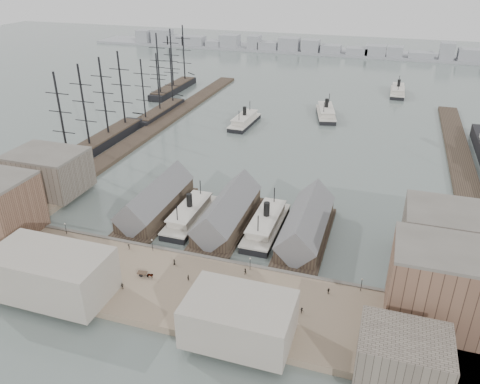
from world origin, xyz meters
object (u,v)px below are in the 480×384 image
(horse_cart_center, at_px, (148,275))
(horse_cart_right, at_px, (219,289))
(tram, at_px, (414,317))
(horse_cart_left, at_px, (57,250))
(ferry_docked_west, at_px, (190,214))

(horse_cart_center, distance_m, horse_cart_right, 20.26)
(tram, relative_size, horse_cart_center, 1.95)
(tram, height_order, horse_cart_left, tram)
(horse_cart_center, xyz_separation_m, horse_cart_right, (20.26, 0.44, -0.09))
(ferry_docked_west, height_order, horse_cart_right, ferry_docked_west)
(horse_cart_left, xyz_separation_m, horse_cart_center, (31.01, -2.60, 0.05))
(horse_cart_right, bearing_deg, horse_cart_center, 95.35)
(horse_cart_right, bearing_deg, tram, -81.75)
(horse_cart_center, bearing_deg, ferry_docked_west, -4.43)
(horse_cart_left, distance_m, horse_cart_center, 31.12)
(tram, distance_m, horse_cart_center, 68.08)
(ferry_docked_west, distance_m, horse_cart_left, 42.85)
(tram, height_order, horse_cart_center, tram)
(ferry_docked_west, distance_m, tram, 77.33)
(horse_cart_center, bearing_deg, tram, -95.83)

